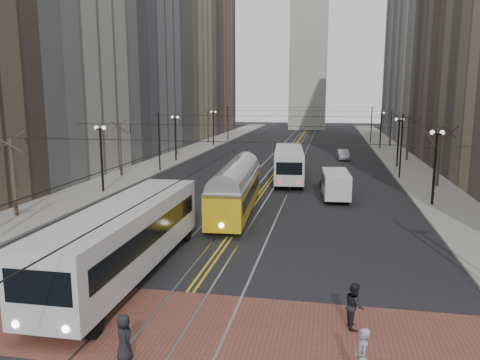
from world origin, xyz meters
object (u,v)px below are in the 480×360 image
at_px(pedestrian_b, 362,358).
at_px(pedestrian_a, 124,338).
at_px(rear_bus, 289,165).
at_px(sedan_silver, 343,155).
at_px(cargo_van, 336,186).
at_px(streetcar, 236,194).
at_px(pedestrian_c, 354,305).
at_px(transit_bus, 126,241).
at_px(sedan_grey, 331,177).

bearing_deg(pedestrian_b, pedestrian_a, -94.50).
xyz_separation_m(rear_bus, sedan_silver, (5.79, 16.79, -0.93)).
bearing_deg(cargo_van, streetcar, -143.18).
xyz_separation_m(streetcar, pedestrian_c, (7.58, -15.71, -0.61)).
relative_size(cargo_van, pedestrian_c, 3.04).
height_order(transit_bus, pedestrian_b, transit_bus).
xyz_separation_m(sedan_grey, pedestrian_c, (0.84, -28.37, 0.13)).
relative_size(pedestrian_b, pedestrian_c, 1.08).
xyz_separation_m(sedan_grey, pedestrian_a, (-6.51, -32.02, 0.07)).
relative_size(streetcar, sedan_grey, 2.90).
distance_m(sedan_silver, pedestrian_c, 46.86).
relative_size(cargo_van, pedestrian_a, 3.31).
height_order(streetcar, pedestrian_b, streetcar).
distance_m(pedestrian_b, pedestrian_c, 3.66).
xyz_separation_m(cargo_van, sedan_grey, (-0.37, 6.50, -0.42)).
height_order(sedan_silver, pedestrian_c, pedestrian_c).
distance_m(transit_bus, streetcar, 12.85).
relative_size(rear_bus, cargo_van, 2.34).
relative_size(sedan_silver, pedestrian_c, 2.36).
relative_size(sedan_grey, pedestrian_c, 2.52).
bearing_deg(sedan_silver, transit_bus, -110.07).
bearing_deg(pedestrian_a, rear_bus, -28.11).
xyz_separation_m(streetcar, rear_bus, (2.53, 14.36, 0.12)).
relative_size(transit_bus, sedan_silver, 3.38).
height_order(cargo_van, pedestrian_c, cargo_van).
distance_m(sedan_grey, sedan_silver, 18.56).
xyz_separation_m(transit_bus, pedestrian_b, (10.39, -6.82, -0.78)).
bearing_deg(pedestrian_b, sedan_grey, 177.08).
bearing_deg(pedestrian_c, transit_bus, 64.90).
bearing_deg(sedan_grey, streetcar, -111.93).
height_order(rear_bus, cargo_van, rear_bus).
relative_size(streetcar, sedan_silver, 3.09).
distance_m(sedan_grey, pedestrian_c, 28.38).
height_order(rear_bus, pedestrian_c, rear_bus).
relative_size(pedestrian_a, pedestrian_b, 0.86).
distance_m(rear_bus, sedan_grey, 4.62).
bearing_deg(sedan_grey, pedestrian_c, -82.20).
relative_size(transit_bus, pedestrian_c, 7.97).
bearing_deg(rear_bus, pedestrian_a, -99.22).
distance_m(streetcar, sedan_grey, 14.36).
bearing_deg(streetcar, pedestrian_c, -67.76).
bearing_deg(transit_bus, cargo_van, 61.66).
bearing_deg(streetcar, rear_bus, 76.47).
height_order(pedestrian_a, pedestrian_b, pedestrian_b).
bearing_deg(pedestrian_b, streetcar, -163.02).
bearing_deg(streetcar, sedan_grey, 58.45).
bearing_deg(pedestrian_c, streetcar, 17.66).
bearing_deg(sedan_silver, streetcar, -110.79).
xyz_separation_m(rear_bus, sedan_grey, (4.21, -1.70, -0.86)).
height_order(streetcar, cargo_van, streetcar).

